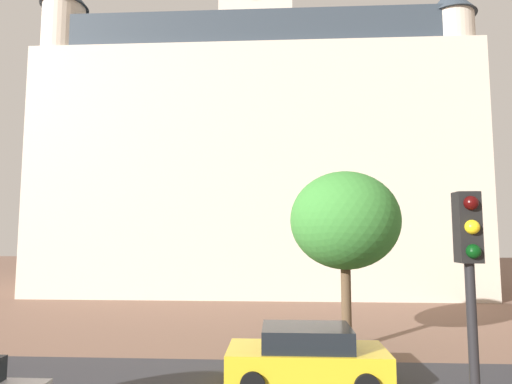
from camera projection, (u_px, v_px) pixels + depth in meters
name	position (u px, v px, depth m)	size (l,w,h in m)	color
landmark_building	(256.00, 156.00, 31.73)	(29.54, 12.08, 30.62)	beige
car_yellow	(307.00, 357.00, 11.33)	(4.29, 2.06, 1.56)	gold
traffic_light_pole	(472.00, 303.00, 5.20)	(0.28, 0.34, 4.64)	black
tree_curb_far	(345.00, 221.00, 15.17)	(3.96, 3.96, 6.35)	brown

